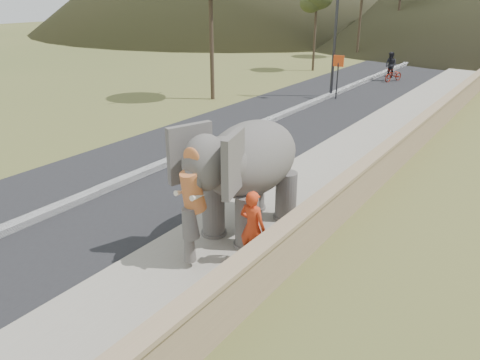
% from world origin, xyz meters
% --- Properties ---
extents(ground, '(160.00, 160.00, 0.00)m').
position_xyz_m(ground, '(0.00, 0.00, 0.00)').
color(ground, olive).
rests_on(ground, ground).
extents(road, '(7.00, 120.00, 0.03)m').
position_xyz_m(road, '(-5.00, 10.00, 0.01)').
color(road, black).
rests_on(road, ground).
extents(median, '(0.35, 120.00, 0.22)m').
position_xyz_m(median, '(-5.00, 10.00, 0.11)').
color(median, black).
rests_on(median, ground).
extents(walkway, '(3.00, 120.00, 0.15)m').
position_xyz_m(walkway, '(0.00, 10.00, 0.07)').
color(walkway, '#9E9687').
rests_on(walkway, ground).
extents(parapet, '(0.30, 120.00, 1.10)m').
position_xyz_m(parapet, '(1.65, 10.00, 0.55)').
color(parapet, tan).
rests_on(parapet, ground).
extents(lamppost, '(1.76, 0.36, 8.00)m').
position_xyz_m(lamppost, '(-4.69, 17.22, 4.87)').
color(lamppost, '#28292C').
rests_on(lamppost, ground).
extents(signboard, '(0.60, 0.08, 2.40)m').
position_xyz_m(signboard, '(-4.50, 16.79, 1.64)').
color(signboard, '#2D2D33').
rests_on(signboard, ground).
extents(elephant_and_man, '(2.28, 3.95, 2.83)m').
position_xyz_m(elephant_and_man, '(0.02, 1.14, 1.56)').
color(elephant_and_man, '#67625D').
rests_on(elephant_and_man, ground).
extents(motorcyclist, '(1.28, 1.79, 1.91)m').
position_xyz_m(motorcyclist, '(-3.68, 23.98, 0.75)').
color(motorcyclist, maroon).
rests_on(motorcyclist, ground).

